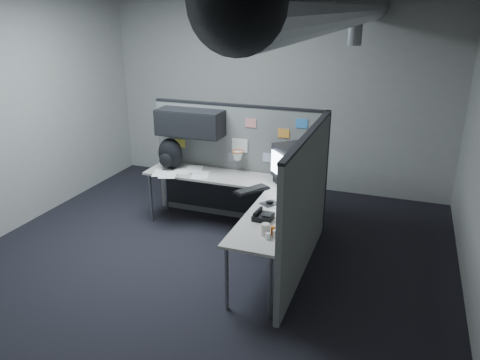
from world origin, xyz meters
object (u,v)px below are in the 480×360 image
at_px(phone, 263,216).
at_px(backpack, 170,154).
at_px(desk, 239,194).
at_px(keyboard, 252,190).
at_px(monitor, 295,164).

bearing_deg(phone, backpack, 160.00).
relative_size(desk, phone, 10.45).
bearing_deg(backpack, phone, -15.70).
relative_size(desk, keyboard, 4.94).
height_order(desk, phone, phone).
xyz_separation_m(desk, keyboard, (0.21, -0.14, 0.14)).
bearing_deg(backpack, monitor, 17.93).
xyz_separation_m(desk, monitor, (0.63, 0.29, 0.38)).
distance_m(desk, keyboard, 0.29).
height_order(keyboard, backpack, backpack).
bearing_deg(phone, desk, 138.16).
relative_size(monitor, keyboard, 1.34).
distance_m(keyboard, backpack, 1.41).
distance_m(desk, phone, 1.04).
bearing_deg(monitor, desk, -152.80).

